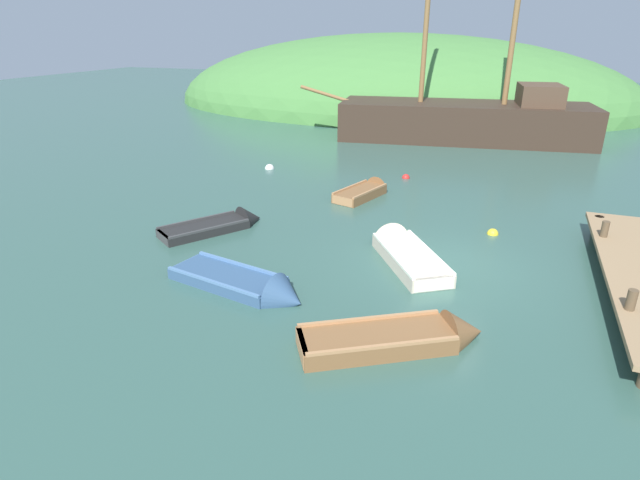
% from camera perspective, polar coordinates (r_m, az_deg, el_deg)
% --- Properties ---
extents(ground_plane, '(120.00, 120.00, 0.00)m').
position_cam_1_polar(ground_plane, '(14.58, 13.26, -2.68)').
color(ground_plane, '#33564C').
extents(shore_hill, '(38.82, 24.70, 11.40)m').
position_cam_1_polar(shore_hill, '(45.84, 8.29, 14.65)').
color(shore_hill, '#477F3D').
rests_on(shore_hill, ground).
extents(sailing_ship, '(16.71, 6.09, 13.19)m').
position_cam_1_polar(sailing_ship, '(31.38, 15.82, 12.06)').
color(sailing_ship, '#38281E').
rests_on(sailing_ship, ground).
extents(rowboat_center, '(2.75, 3.44, 1.03)m').
position_cam_1_polar(rowboat_center, '(17.03, -10.84, 1.50)').
color(rowboat_center, black).
rests_on(rowboat_center, ground).
extents(rowboat_far, '(3.08, 3.86, 1.11)m').
position_cam_1_polar(rowboat_far, '(14.87, 9.05, -1.33)').
color(rowboat_far, beige).
rests_on(rowboat_far, ground).
extents(rowboat_outer_left, '(3.88, 2.96, 1.06)m').
position_cam_1_polar(rowboat_outer_left, '(10.89, 9.32, -10.82)').
color(rowboat_outer_left, brown).
rests_on(rowboat_outer_left, ground).
extents(rowboat_portside, '(1.78, 3.10, 0.95)m').
position_cam_1_polar(rowboat_portside, '(20.20, 5.15, 5.28)').
color(rowboat_portside, brown).
rests_on(rowboat_portside, ground).
extents(rowboat_near_dock, '(3.91, 1.90, 1.16)m').
position_cam_1_polar(rowboat_near_dock, '(12.93, -7.80, -5.25)').
color(rowboat_near_dock, '#335175').
rests_on(rowboat_near_dock, ground).
extents(buoy_white, '(0.43, 0.43, 0.43)m').
position_cam_1_polar(buoy_white, '(24.18, -5.60, 7.86)').
color(buoy_white, white).
rests_on(buoy_white, ground).
extents(buoy_yellow, '(0.36, 0.36, 0.36)m').
position_cam_1_polar(buoy_yellow, '(17.18, 18.57, 0.63)').
color(buoy_yellow, yellow).
rests_on(buoy_yellow, ground).
extents(buoy_red, '(0.35, 0.35, 0.35)m').
position_cam_1_polar(buoy_red, '(22.83, 9.48, 6.79)').
color(buoy_red, red).
rests_on(buoy_red, ground).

